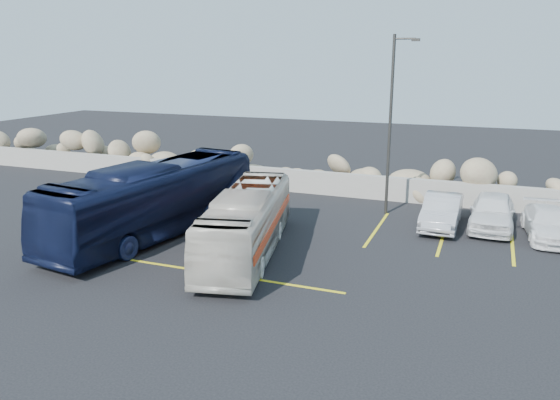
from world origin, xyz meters
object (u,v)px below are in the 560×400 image
(car_c, at_px, (548,224))
(lamppost, at_px, (392,121))
(vintage_bus, at_px, (247,222))
(tour_coach, at_px, (155,199))
(car_a, at_px, (492,211))
(car_b, at_px, (442,211))

(car_c, bearing_deg, lamppost, 164.63)
(vintage_bus, xyz_separation_m, tour_coach, (-4.39, 0.71, 0.29))
(vintage_bus, distance_m, car_c, 12.09)
(tour_coach, bearing_deg, car_a, 32.39)
(vintage_bus, distance_m, car_a, 10.62)
(lamppost, distance_m, car_c, 7.70)
(lamppost, xyz_separation_m, car_a, (4.53, -0.62, -3.55))
(vintage_bus, distance_m, car_b, 8.75)
(vintage_bus, distance_m, tour_coach, 4.46)
(vintage_bus, height_order, car_a, vintage_bus)
(vintage_bus, bearing_deg, lamppost, 48.84)
(vintage_bus, relative_size, tour_coach, 0.81)
(vintage_bus, bearing_deg, car_c, 16.85)
(car_a, bearing_deg, car_c, -12.72)
(tour_coach, relative_size, car_c, 2.59)
(tour_coach, bearing_deg, car_c, 27.41)
(car_c, bearing_deg, vintage_bus, -155.93)
(lamppost, bearing_deg, tour_coach, -142.27)
(lamppost, height_order, vintage_bus, lamppost)
(car_b, bearing_deg, car_a, 15.89)
(lamppost, bearing_deg, car_b, -24.74)
(car_b, relative_size, car_c, 1.02)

